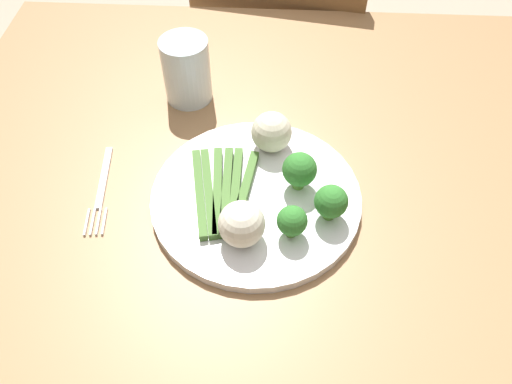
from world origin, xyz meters
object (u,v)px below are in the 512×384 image
Objects in this scene: plate at (256,198)px; cauliflower_near_fork at (242,224)px; chair at (280,75)px; dining_table at (293,218)px; water_glass at (187,70)px; asparagus_bundle at (222,192)px; fork at (102,190)px; broccoli_back_right at (292,221)px; broccoli_front at (331,202)px; broccoli_front_left at (300,170)px; cauliflower_outer_edge at (271,132)px.

plate is 4.86× the size of cauliflower_near_fork.
chair is at bearing -93.35° from cauliflower_near_fork.
dining_table is 0.15m from plate.
asparagus_bundle is at bearing 109.28° from water_glass.
cauliflower_near_fork is 0.37× the size of fork.
broccoli_front is at bearing -147.99° from broccoli_back_right.
chair is (0.03, -0.59, -0.16)m from dining_table.
cauliflower_near_fork is (0.12, 0.04, -0.00)m from broccoli_front.
cauliflower_outer_edge is (0.04, -0.08, -0.00)m from broccoli_front_left.
broccoli_front is (-0.10, 0.03, 0.04)m from plate.
broccoli_back_right is at bearing 101.41° from cauliflower_outer_edge.
broccoli_front_left is at bearing 90.96° from dining_table.
broccoli_back_right reaches higher than plate.
fork is 0.24m from water_glass.
broccoli_back_right is 0.29m from fork.
plate is at bearing 82.61° from fork.
fork is at bearing -6.72° from broccoli_front.
plate is at bearing -100.70° from cauliflower_near_fork.
chair is 5.24× the size of fork.
cauliflower_near_fork reaches higher than broccoli_back_right.
asparagus_bundle is 0.12m from cauliflower_outer_edge.
plate is 1.83× the size of asparagus_bundle.
broccoli_back_right reaches higher than asparagus_bundle.
broccoli_front_left is 0.07m from broccoli_front.
broccoli_back_right is (-0.05, 0.06, 0.04)m from plate.
chair reaches higher than cauliflower_outer_edge.
broccoli_front_left is 0.54× the size of water_glass.
chair is 15.68× the size of broccoli_front.
asparagus_bundle is (0.08, 0.65, 0.30)m from chair.
chair is 0.71m from plate.
water_glass is (0.16, 0.42, 0.33)m from chair.
dining_table is at bearing 94.74° from fork.
dining_table is 1.33× the size of chair.
fork is (0.29, 0.01, -0.05)m from broccoli_front_left.
cauliflower_outer_edge is at bearing -78.59° from broccoli_back_right.
cauliflower_outer_edge is at bearing -100.58° from cauliflower_near_fork.
cauliflower_near_fork is at bearing 51.64° from broccoli_front_left.
broccoli_front_left reaches higher than asparagus_bundle.
water_glass is at bearing -41.30° from dining_table.
water_glass reaches higher than chair.
water_glass reaches higher than broccoli_front_left.
chair reaches higher than broccoli_back_right.
dining_table is 10.54× the size of water_glass.
plate is at bearing -89.93° from asparagus_bundle.
asparagus_bundle is at bearing 11.50° from broccoli_front_left.
plate is 0.10m from cauliflower_outer_edge.
water_glass reaches higher than broccoli_back_right.
chair is at bearing -110.13° from water_glass.
plate is 6.01× the size of broccoli_back_right.
plate is 2.72× the size of water_glass.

